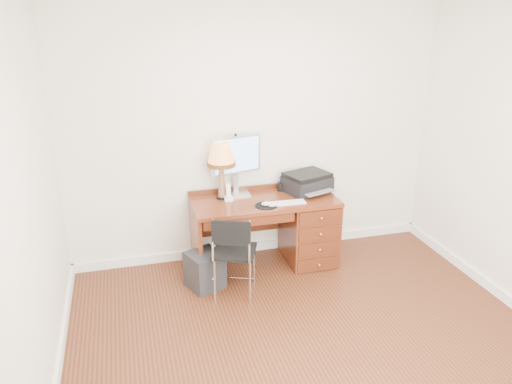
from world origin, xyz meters
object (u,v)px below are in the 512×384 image
object	(u,v)px
leg_lamp	(221,158)
printer	(307,182)
monitor	(237,158)
equipment_box	(205,270)
phone	(228,195)
chair	(236,248)
desk	(293,226)

from	to	relation	value
leg_lamp	printer	bearing A→B (deg)	-1.89
monitor	leg_lamp	xyz separation A→B (m)	(-0.18, -0.08, 0.04)
printer	leg_lamp	xyz separation A→B (m)	(-0.92, 0.03, 0.34)
monitor	equipment_box	xyz separation A→B (m)	(-0.46, -0.52, -0.96)
leg_lamp	phone	bearing A→B (deg)	-55.43
phone	chair	distance (m)	0.68
chair	equipment_box	bearing A→B (deg)	158.65
printer	leg_lamp	distance (m)	0.98
desk	printer	distance (m)	0.49
phone	equipment_box	bearing A→B (deg)	-130.33
leg_lamp	phone	world-z (taller)	leg_lamp
chair	equipment_box	xyz separation A→B (m)	(-0.26, 0.24, -0.32)
printer	equipment_box	size ratio (longest dim) A/B	1.51
monitor	leg_lamp	bearing A→B (deg)	-170.76
chair	equipment_box	world-z (taller)	chair
leg_lamp	chair	distance (m)	0.97
monitor	printer	bearing A→B (deg)	-22.53
desk	leg_lamp	xyz separation A→B (m)	(-0.74, 0.15, 0.78)
monitor	phone	size ratio (longest dim) A/B	3.51
monitor	printer	world-z (taller)	monitor
monitor	chair	world-z (taller)	monitor
leg_lamp	monitor	bearing A→B (deg)	23.43
monitor	printer	xyz separation A→B (m)	(0.74, -0.11, -0.30)
leg_lamp	phone	size ratio (longest dim) A/B	3.33
printer	leg_lamp	world-z (taller)	leg_lamp
chair	leg_lamp	bearing A→B (deg)	109.89
equipment_box	desk	bearing A→B (deg)	-6.37
desk	phone	bearing A→B (deg)	173.92
monitor	leg_lamp	world-z (taller)	monitor
equipment_box	leg_lamp	bearing A→B (deg)	35.19
printer	equipment_box	xyz separation A→B (m)	(-1.20, -0.41, -0.67)
printer	leg_lamp	size ratio (longest dim) A/B	0.93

